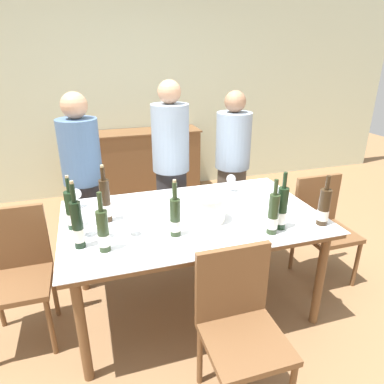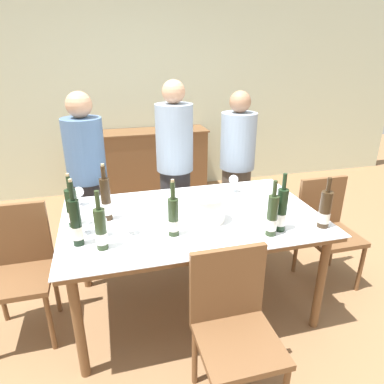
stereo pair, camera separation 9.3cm
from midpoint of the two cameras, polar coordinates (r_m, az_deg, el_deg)
ground_plane at (r=2.84m, az=-0.99°, el=-18.10°), size 12.00×12.00×0.00m
back_wall at (r=4.77m, az=-10.47°, el=16.69°), size 8.00×0.10×2.80m
sideboard_cabinet at (r=4.68m, az=-8.90°, el=4.71°), size 1.56×0.46×0.89m
dining_table at (r=2.44m, az=-1.09°, el=-5.38°), size 1.78×1.08×0.77m
ice_bucket at (r=2.31m, az=1.71°, el=-2.55°), size 0.23×0.23×0.18m
wine_bottle_0 at (r=2.18m, az=12.18°, el=-3.76°), size 0.07×0.07×0.36m
wine_bottle_1 at (r=2.39m, az=20.08°, el=-2.51°), size 0.07×0.07×0.34m
wine_bottle_2 at (r=2.11m, az=-4.08°, el=-4.25°), size 0.07×0.07×0.37m
wine_bottle_3 at (r=2.36m, az=-15.30°, el=-1.56°), size 0.07×0.07×0.40m
wine_bottle_4 at (r=2.03m, az=-15.87°, el=-6.36°), size 0.07×0.07×0.36m
wine_bottle_5 at (r=2.25m, az=13.58°, el=-2.84°), size 0.07×0.07×0.38m
wine_bottle_6 at (r=2.34m, az=-20.48°, el=-3.02°), size 0.07×0.07×0.36m
wine_bottle_7 at (r=2.10m, az=-19.75°, el=-5.29°), size 0.06×0.06×0.42m
wine_glass_0 at (r=2.65m, az=-19.71°, el=-0.38°), size 0.08×0.08×0.14m
wine_glass_1 at (r=2.23m, az=-18.69°, el=-4.72°), size 0.08×0.08×0.14m
wine_glass_2 at (r=2.18m, az=-15.98°, el=-5.09°), size 0.08×0.08×0.14m
wine_glass_3 at (r=2.80m, az=5.58°, el=2.07°), size 0.08×0.08×0.15m
wine_glass_4 at (r=2.15m, az=-11.61°, el=-4.63°), size 0.07×0.07×0.15m
chair_right_end at (r=3.10m, az=20.04°, el=-4.61°), size 0.42×0.42×0.88m
chair_left_end at (r=2.60m, az=-28.16°, el=-11.02°), size 0.42×0.42×0.91m
chair_near_front at (r=1.96m, az=6.41°, el=-20.33°), size 0.42×0.42×0.90m
person_host at (r=3.09m, az=-18.35°, el=1.07°), size 0.33×0.33×1.56m
person_guest_left at (r=3.14m, az=-4.32°, el=3.24°), size 0.33×0.33×1.63m
person_guest_right at (r=3.35m, az=5.89°, el=3.41°), size 0.33×0.33×1.52m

